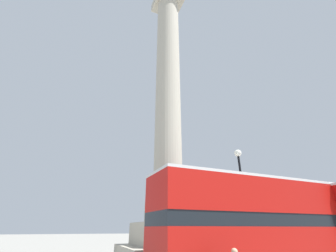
% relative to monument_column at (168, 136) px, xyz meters
% --- Properties ---
extents(monument_column, '(5.41, 5.41, 24.13)m').
position_rel_monument_column_xyz_m(monument_column, '(0.00, 0.00, 0.00)').
color(monument_column, '#ADA593').
rests_on(monument_column, ground_plane).
extents(bus_b, '(10.20, 3.10, 4.42)m').
position_rel_monument_column_xyz_m(bus_b, '(2.49, -4.85, -5.81)').
color(bus_b, '#B7140F').
rests_on(bus_b, ground_plane).
extents(street_lamp, '(0.46, 0.46, 6.86)m').
position_rel_monument_column_xyz_m(street_lamp, '(3.85, -2.65, -4.22)').
color(street_lamp, black).
rests_on(street_lamp, ground_plane).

